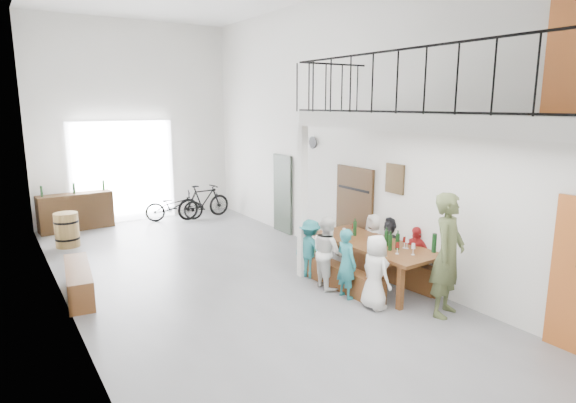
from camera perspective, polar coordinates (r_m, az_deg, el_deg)
floor at (r=9.17m, az=-6.79°, el=-9.40°), size 12.00×12.00×0.00m
room_walls at (r=8.58m, az=-7.36°, el=13.38°), size 12.00×12.00×12.00m
gateway_portal at (r=14.19m, az=-18.94°, el=3.35°), size 2.80×0.08×2.80m
right_wall_decor at (r=8.80m, az=14.56°, el=1.21°), size 0.07×8.28×5.07m
balcony at (r=7.30m, az=18.41°, el=8.61°), size 1.52×5.62×4.00m
tasting_table at (r=8.91m, az=10.09°, el=-5.33°), size 1.09×2.53×0.79m
bench_inner at (r=8.73m, az=6.63°, el=-9.04°), size 0.36×1.82×0.42m
bench_wall at (r=9.33m, az=11.87°, el=-7.61°), size 0.48×2.13×0.49m
tableware at (r=8.70m, az=11.22°, el=-4.24°), size 0.59×1.62×0.35m
side_bench at (r=9.15m, az=-23.57°, el=-8.67°), size 0.59×1.83×0.51m
oak_barrel at (r=12.26m, az=-24.74°, el=-3.07°), size 0.54×0.54×0.80m
serving_counter at (r=13.81m, az=-23.84°, el=-1.09°), size 1.86×0.65×0.96m
counter_bottles at (r=13.71m, az=-24.06°, el=1.45°), size 1.58×0.22×0.28m
guest_left_a at (r=7.92m, az=10.32°, el=-8.22°), size 0.42×0.62×1.22m
guest_left_b at (r=8.27m, az=6.93°, el=-7.29°), size 0.30×0.45×1.21m
guest_left_c at (r=8.68m, az=4.70°, el=-5.99°), size 0.60×0.71×1.31m
guest_left_d at (r=9.18m, az=2.64°, el=-5.59°), size 0.58×0.81×1.12m
guest_right_a at (r=8.97m, az=14.80°, el=-6.38°), size 0.50×0.71×1.13m
guest_right_b at (r=9.49m, az=12.11°, el=-5.13°), size 0.73×1.13×1.17m
guest_right_c at (r=9.75m, az=10.08°, el=-4.72°), size 0.43×0.59×1.13m
host_standing at (r=7.85m, az=18.42°, el=-6.02°), size 0.83×0.69×1.95m
potted_plant at (r=10.77m, az=3.67°, el=-4.92°), size 0.40×0.35×0.44m
bicycle_near at (r=13.99m, az=-13.34°, el=-0.54°), size 1.68×1.01×0.84m
bicycle_far at (r=14.13m, az=-9.96°, el=0.02°), size 1.67×0.60×0.98m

